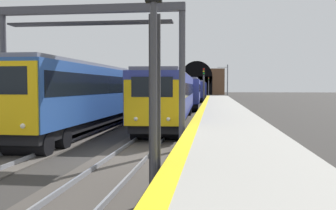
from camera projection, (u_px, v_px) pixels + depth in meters
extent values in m
plane|color=#302D2B|center=(132.00, 157.00, 14.80)|extent=(320.00, 320.00, 0.00)
cube|color=#9E9B93|center=(233.00, 146.00, 14.29)|extent=(112.00, 3.86, 1.05)
cube|color=yellow|center=(190.00, 132.00, 14.46)|extent=(112.00, 0.50, 0.01)
cube|color=#423D38|center=(132.00, 156.00, 14.80)|extent=(160.00, 2.86, 0.06)
cube|color=gray|center=(115.00, 153.00, 14.89)|extent=(160.00, 0.07, 0.15)
cube|color=gray|center=(150.00, 154.00, 14.71)|extent=(160.00, 0.07, 0.15)
cube|color=#4C4742|center=(27.00, 154.00, 15.36)|extent=(160.00, 2.62, 0.06)
cube|color=gray|center=(11.00, 151.00, 15.44)|extent=(160.00, 0.07, 0.15)
cube|color=gray|center=(43.00, 152.00, 15.26)|extent=(160.00, 0.07, 0.15)
cube|color=navy|center=(171.00, 94.00, 28.03)|extent=(20.79, 3.48, 2.71)
cube|color=black|center=(171.00, 89.00, 28.01)|extent=(19.96, 3.48, 0.87)
cube|color=slate|center=(171.00, 75.00, 27.95)|extent=(20.16, 3.03, 0.20)
cube|color=black|center=(171.00, 114.00, 28.11)|extent=(20.37, 3.12, 0.49)
cylinder|color=black|center=(156.00, 132.00, 19.27)|extent=(0.95, 2.68, 0.88)
cylinder|color=black|center=(160.00, 128.00, 21.06)|extent=(0.95, 2.68, 0.88)
cylinder|color=black|center=(177.00, 111.00, 35.19)|extent=(0.95, 2.68, 0.88)
cylinder|color=black|center=(178.00, 110.00, 36.98)|extent=(0.95, 2.68, 0.88)
cube|color=#E5B20F|center=(152.00, 103.00, 17.70)|extent=(0.20, 2.77, 2.25)
cube|color=black|center=(152.00, 87.00, 17.61)|extent=(0.10, 2.02, 0.98)
sphere|color=#F2EACC|center=(168.00, 119.00, 17.61)|extent=(0.20, 0.20, 0.20)
sphere|color=#F2EACC|center=(136.00, 119.00, 17.76)|extent=(0.20, 0.20, 0.20)
cube|color=navy|center=(189.00, 90.00, 49.12)|extent=(20.79, 3.48, 2.71)
cube|color=black|center=(189.00, 88.00, 49.10)|extent=(19.96, 3.48, 0.95)
cube|color=slate|center=(189.00, 80.00, 49.04)|extent=(20.16, 3.03, 0.20)
cube|color=black|center=(189.00, 102.00, 49.20)|extent=(20.37, 3.12, 0.49)
cylinder|color=black|center=(186.00, 108.00, 39.97)|extent=(0.95, 2.68, 0.88)
cylinder|color=black|center=(187.00, 107.00, 41.76)|extent=(0.95, 2.68, 0.88)
cylinder|color=black|center=(191.00, 102.00, 56.67)|extent=(0.95, 2.68, 0.88)
cylinder|color=black|center=(191.00, 101.00, 58.46)|extent=(0.95, 2.68, 0.88)
cube|color=navy|center=(196.00, 89.00, 70.21)|extent=(20.79, 3.48, 2.71)
cube|color=black|center=(196.00, 88.00, 70.20)|extent=(19.96, 3.48, 0.92)
cube|color=slate|center=(196.00, 82.00, 70.14)|extent=(20.16, 3.03, 0.20)
cube|color=black|center=(196.00, 97.00, 70.29)|extent=(20.37, 3.12, 0.49)
cylinder|color=black|center=(195.00, 101.00, 61.35)|extent=(0.95, 2.68, 0.88)
cylinder|color=black|center=(196.00, 100.00, 63.14)|extent=(0.95, 2.68, 0.88)
cylinder|color=black|center=(197.00, 98.00, 77.47)|extent=(0.95, 2.68, 0.88)
cylinder|color=black|center=(197.00, 97.00, 79.26)|extent=(0.95, 2.68, 0.88)
cube|color=navy|center=(200.00, 88.00, 91.30)|extent=(20.79, 3.48, 2.71)
cube|color=black|center=(200.00, 87.00, 91.28)|extent=(19.96, 3.48, 0.84)
cube|color=slate|center=(200.00, 83.00, 91.23)|extent=(20.16, 3.03, 0.20)
cube|color=black|center=(200.00, 95.00, 91.38)|extent=(20.37, 3.12, 0.49)
cylinder|color=black|center=(200.00, 97.00, 82.15)|extent=(0.95, 2.68, 0.88)
cylinder|color=black|center=(200.00, 97.00, 83.94)|extent=(0.95, 2.68, 0.88)
cylinder|color=black|center=(200.00, 95.00, 98.86)|extent=(0.95, 2.68, 0.88)
cylinder|color=black|center=(200.00, 95.00, 100.65)|extent=(0.95, 2.68, 0.88)
cube|color=#264C99|center=(88.00, 92.00, 22.90)|extent=(18.21, 3.17, 2.95)
cube|color=black|center=(88.00, 85.00, 22.87)|extent=(17.48, 3.19, 1.06)
cube|color=slate|center=(88.00, 67.00, 22.82)|extent=(17.66, 2.73, 0.20)
cube|color=black|center=(89.00, 119.00, 22.98)|extent=(17.84, 2.82, 0.53)
cylinder|color=black|center=(19.00, 144.00, 14.97)|extent=(1.01, 2.67, 0.97)
cylinder|color=black|center=(40.00, 138.00, 16.75)|extent=(1.01, 2.67, 0.97)
cylinder|color=black|center=(117.00, 116.00, 29.25)|extent=(1.01, 2.67, 0.97)
cylinder|color=black|center=(123.00, 114.00, 31.04)|extent=(1.01, 2.67, 0.97)
cube|color=#E5B20F|center=(4.00, 98.00, 13.88)|extent=(0.16, 2.77, 2.80)
cube|color=black|center=(2.00, 80.00, 13.80)|extent=(0.07, 2.02, 1.06)
sphere|color=#F2EACC|center=(23.00, 126.00, 13.76)|extent=(0.20, 0.20, 0.20)
cube|color=#264C99|center=(144.00, 89.00, 41.43)|extent=(18.21, 3.17, 2.95)
cube|color=black|center=(144.00, 87.00, 41.41)|extent=(17.48, 3.19, 1.04)
cube|color=slate|center=(144.00, 75.00, 41.35)|extent=(17.66, 2.73, 0.20)
cube|color=black|center=(144.00, 104.00, 41.51)|extent=(17.84, 2.82, 0.53)
cylinder|color=black|center=(127.00, 112.00, 33.69)|extent=(1.01, 2.67, 0.97)
cylinder|color=black|center=(132.00, 111.00, 35.47)|extent=(1.01, 2.67, 0.97)
cylinder|color=black|center=(154.00, 104.00, 47.59)|extent=(1.01, 2.67, 0.97)
cylinder|color=black|center=(156.00, 104.00, 49.37)|extent=(1.01, 2.67, 0.97)
cylinder|color=#38383D|center=(154.00, 106.00, 8.61)|extent=(0.16, 0.16, 4.81)
cube|color=#38383D|center=(155.00, 105.00, 8.75)|extent=(0.04, 0.28, 4.33)
cylinder|color=#4C4C54|center=(204.00, 90.00, 53.31)|extent=(0.16, 0.16, 4.48)
cube|color=black|center=(204.00, 71.00, 53.17)|extent=(0.20, 0.38, 1.05)
cube|color=#4C4C54|center=(204.00, 90.00, 53.45)|extent=(0.04, 0.28, 4.03)
sphere|color=red|center=(204.00, 69.00, 53.02)|extent=(0.20, 0.20, 0.20)
sphere|color=yellow|center=(204.00, 71.00, 53.04)|extent=(0.20, 0.20, 0.20)
sphere|color=green|center=(204.00, 73.00, 53.05)|extent=(0.20, 0.20, 0.20)
cylinder|color=#4C4C54|center=(209.00, 88.00, 107.89)|extent=(0.16, 0.16, 4.57)
cube|color=black|center=(209.00, 79.00, 107.75)|extent=(0.20, 0.38, 1.05)
cube|color=#4C4C54|center=(209.00, 88.00, 108.03)|extent=(0.04, 0.28, 4.11)
sphere|color=red|center=(209.00, 77.00, 107.60)|extent=(0.20, 0.20, 0.20)
sphere|color=yellow|center=(209.00, 78.00, 107.62)|extent=(0.20, 0.20, 0.20)
sphere|color=green|center=(209.00, 79.00, 107.64)|extent=(0.20, 0.20, 0.20)
cylinder|color=#3F3F47|center=(4.00, 82.00, 16.96)|extent=(0.28, 0.28, 6.11)
cylinder|color=#3F3F47|center=(182.00, 82.00, 15.94)|extent=(0.28, 0.28, 6.11)
cube|color=#3F3F47|center=(89.00, 9.00, 16.28)|extent=(0.36, 8.56, 0.35)
cube|color=#2D2D33|center=(90.00, 23.00, 16.32)|extent=(0.70, 7.45, 0.08)
cube|color=brown|center=(197.00, 82.00, 123.17)|extent=(2.31, 18.41, 8.71)
cube|color=black|center=(197.00, 86.00, 122.05)|extent=(0.12, 10.31, 6.09)
cylinder|color=black|center=(197.00, 76.00, 121.89)|extent=(0.12, 10.31, 10.31)
cylinder|color=#595B60|center=(227.00, 82.00, 81.01)|extent=(0.22, 0.22, 7.63)
cylinder|color=#595B60|center=(222.00, 67.00, 80.99)|extent=(0.08, 2.24, 0.08)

